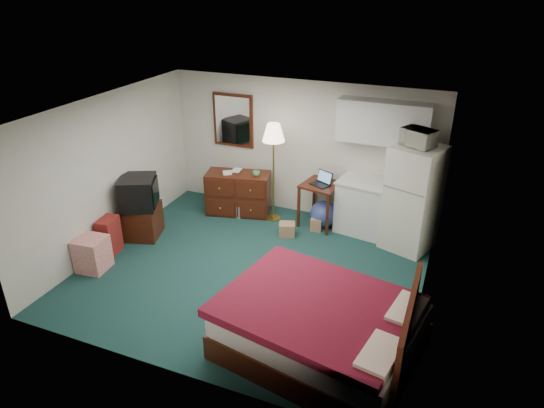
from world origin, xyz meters
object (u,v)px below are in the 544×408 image
at_px(dresser, 238,193).
at_px(fridge, 412,199).
at_px(bed, 320,328).
at_px(suitcase, 109,236).
at_px(kitchen_counter, 363,207).
at_px(tv_stand, 142,221).
at_px(desk, 320,204).
at_px(floor_lamp, 273,173).

distance_m(dresser, fridge, 3.19).
relative_size(bed, suitcase, 3.55).
xyz_separation_m(kitchen_counter, tv_stand, (-3.49, -1.61, -0.18)).
xyz_separation_m(desk, tv_stand, (-2.73, -1.55, -0.12)).
height_order(dresser, fridge, fridge).
bearing_deg(tv_stand, kitchen_counter, 7.31).
xyz_separation_m(tv_stand, suitcase, (-0.15, -0.68, 0.02)).
distance_m(dresser, suitcase, 2.49).
bearing_deg(desk, tv_stand, -139.54).
relative_size(dresser, desk, 1.47).
relative_size(desk, tv_stand, 1.30).
height_order(floor_lamp, desk, floor_lamp).
distance_m(floor_lamp, kitchen_counter, 1.69).
height_order(kitchen_counter, fridge, fridge).
xyz_separation_m(dresser, bed, (2.53, -3.04, -0.05)).
bearing_deg(fridge, bed, -82.61).
relative_size(kitchen_counter, suitcase, 1.50).
distance_m(desk, kitchen_counter, 0.76).
distance_m(desk, bed, 3.30).
bearing_deg(suitcase, floor_lamp, 38.89).
xyz_separation_m(floor_lamp, suitcase, (-2.01, -2.12, -0.60)).
height_order(desk, tv_stand, desk).
relative_size(bed, tv_stand, 3.53).
height_order(fridge, bed, fridge).
bearing_deg(dresser, kitchen_counter, -9.29).
relative_size(floor_lamp, bed, 0.83).
bearing_deg(fridge, floor_lamp, -162.77).
distance_m(kitchen_counter, suitcase, 4.30).
bearing_deg(suitcase, dresser, 50.80).
height_order(floor_lamp, kitchen_counter, floor_lamp).
relative_size(kitchen_counter, tv_stand, 1.49).
bearing_deg(desk, kitchen_counter, 15.10).
xyz_separation_m(desk, suitcase, (-2.88, -2.23, -0.09)).
bearing_deg(tv_stand, dresser, 33.88).
bearing_deg(bed, suitcase, 177.07).
height_order(dresser, bed, dresser).
height_order(floor_lamp, fridge, floor_lamp).
height_order(dresser, kitchen_counter, kitchen_counter).
xyz_separation_m(floor_lamp, kitchen_counter, (1.63, 0.16, -0.45)).
bearing_deg(kitchen_counter, floor_lamp, -165.28).
distance_m(dresser, floor_lamp, 0.87).
xyz_separation_m(fridge, suitcase, (-4.45, -2.03, -0.57)).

